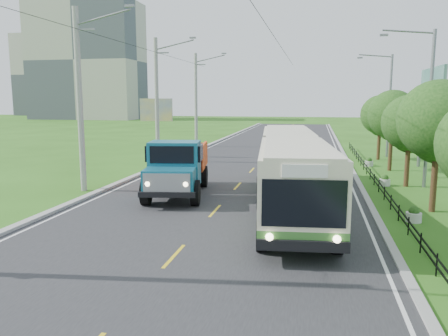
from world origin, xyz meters
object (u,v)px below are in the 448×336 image
(billboard_right, at_px, (432,96))
(bus, at_px, (291,164))
(tree_fifth, at_px, (393,117))
(tree_third, at_px, (439,125))
(planter_near, at_px, (414,215))
(planter_mid, at_px, (385,181))
(billboard_left, at_px, (156,114))
(pole_far, at_px, (196,100))
(pole_mid, at_px, (157,100))
(streetlight_mid, at_px, (427,103))
(planter_far, at_px, (369,162))
(tree_back, at_px, (381,117))
(streetlight_far, at_px, (388,102))
(pole_near, at_px, (80,100))
(dump_truck, at_px, (178,164))
(tree_fourth, at_px, (410,126))

(billboard_right, distance_m, bus, 15.22)
(tree_fifth, bearing_deg, tree_third, -90.00)
(tree_fifth, relative_size, bus, 0.33)
(planter_near, bearing_deg, billboard_right, 75.20)
(planter_near, bearing_deg, tree_fifth, 84.92)
(planter_mid, height_order, billboard_left, billboard_left)
(pole_far, xyz_separation_m, tree_fifth, (18.12, -12.86, -1.24))
(pole_mid, distance_m, streetlight_mid, 20.16)
(tree_third, relative_size, bus, 0.35)
(billboard_right, bearing_deg, streetlight_mid, -105.44)
(streetlight_mid, height_order, planter_mid, streetlight_mid)
(planter_far, height_order, billboard_right, billboard_right)
(tree_fifth, distance_m, tree_back, 6.00)
(streetlight_far, bearing_deg, billboard_right, -78.29)
(planter_mid, bearing_deg, tree_third, -77.90)
(pole_near, relative_size, pole_mid, 1.00)
(tree_back, height_order, dump_truck, tree_back)
(tree_back, height_order, billboard_left, tree_back)
(pole_near, xyz_separation_m, streetlight_far, (18.90, 19.00, -0.19))
(tree_fifth, bearing_deg, billboard_right, -3.30)
(tree_third, height_order, tree_back, tree_third)
(streetlight_mid, bearing_deg, pole_near, -165.19)
(planter_mid, distance_m, bus, 8.04)
(tree_back, height_order, billboard_right, billboard_right)
(pole_mid, height_order, tree_fourth, pole_mid)
(planter_far, height_order, dump_truck, dump_truck)
(billboard_left, bearing_deg, pole_far, 82.17)
(pole_near, bearing_deg, planter_far, 37.63)
(planter_near, relative_size, billboard_left, 0.13)
(tree_fourth, distance_m, planter_mid, 3.53)
(pole_far, distance_m, streetlight_far, 19.56)
(tree_fifth, relative_size, billboard_right, 0.79)
(pole_near, distance_m, pole_mid, 12.00)
(tree_fourth, relative_size, streetlight_mid, 0.60)
(pole_far, bearing_deg, pole_near, -90.00)
(tree_fourth, height_order, planter_mid, tree_fourth)
(billboard_right, bearing_deg, pole_near, -151.86)
(streetlight_mid, bearing_deg, tree_fifth, 97.29)
(tree_fifth, relative_size, planter_near, 8.66)
(billboard_left, distance_m, billboard_right, 22.21)
(planter_far, height_order, bus, bus)
(pole_mid, height_order, tree_third, pole_mid)
(tree_third, relative_size, tree_fifth, 1.03)
(pole_near, xyz_separation_m, pole_mid, (0.00, 12.00, 0.00))
(tree_back, bearing_deg, tree_fifth, -90.00)
(pole_far, relative_size, billboard_right, 1.37)
(tree_fourth, relative_size, tree_fifth, 0.93)
(billboard_right, bearing_deg, pole_far, 147.70)
(tree_fourth, xyz_separation_m, streetlight_far, (0.79, 13.86, 1.32))
(pole_near, height_order, pole_far, same)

